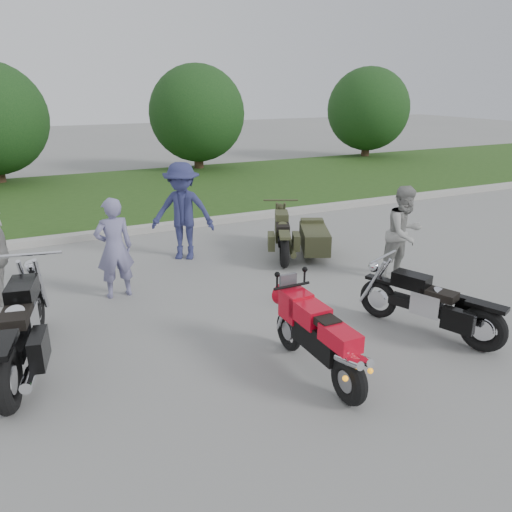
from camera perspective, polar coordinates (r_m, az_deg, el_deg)
name	(u,v)px	position (r m, az deg, el deg)	size (l,w,h in m)	color
ground	(256,350)	(6.53, -0.05, -10.71)	(80.00, 80.00, 0.00)	gray
curb	(144,229)	(11.81, -12.72, 3.02)	(60.00, 0.30, 0.15)	#AEABA4
grass_strip	(111,195)	(15.78, -16.27, 6.69)	(60.00, 8.00, 0.14)	#375D20
tree_mid_right	(197,113)	(19.73, -6.75, 15.87)	(3.60, 3.60, 4.00)	#3F2B1C
tree_far_right	(368,109)	(23.59, 12.70, 16.06)	(3.60, 3.60, 4.00)	#3F2B1C
sportbike_red	(319,336)	(5.83, 7.19, -9.11)	(0.31, 1.82, 0.86)	black
cruiser_left	(21,333)	(6.49, -25.29, -7.98)	(0.67, 2.49, 0.97)	black
cruiser_right	(434,307)	(7.14, 19.69, -5.53)	(0.94, 1.96, 0.80)	black
cruiser_sidecar	(301,238)	(9.87, 5.19, 2.09)	(1.53, 1.95, 0.80)	black
person_stripe	(114,248)	(8.13, -15.89, 0.87)	(0.59, 0.39, 1.62)	#7977A2
person_grey	(404,233)	(8.94, 16.58, 2.52)	(0.80, 0.62, 1.64)	#979791
person_denim	(183,212)	(9.66, -8.39, 5.05)	(1.21, 0.70, 1.88)	navy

